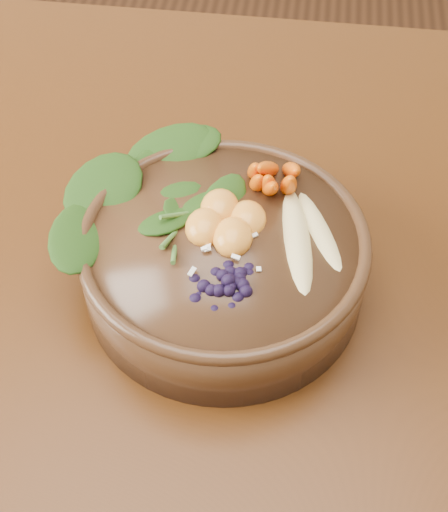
# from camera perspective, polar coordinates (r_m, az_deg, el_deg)

# --- Properties ---
(dining_table) EXTENTS (1.60, 0.90, 0.75)m
(dining_table) POSITION_cam_1_polar(r_m,az_deg,el_deg) (0.82, -10.24, -3.20)
(dining_table) COLOR #331C0C
(dining_table) RESTS_ON ground
(stoneware_bowl) EXTENTS (0.30, 0.30, 0.07)m
(stoneware_bowl) POSITION_cam_1_polar(r_m,az_deg,el_deg) (0.67, 0.00, -0.56)
(stoneware_bowl) COLOR #3F2715
(stoneware_bowl) RESTS_ON dining_table
(kale_heap) EXTENTS (0.19, 0.18, 0.04)m
(kale_heap) POSITION_cam_1_polar(r_m,az_deg,el_deg) (0.67, -3.54, 6.15)
(kale_heap) COLOR #1E3F0E
(kale_heap) RESTS_ON stoneware_bowl
(carrot_cluster) EXTENTS (0.06, 0.06, 0.07)m
(carrot_cluster) POSITION_cam_1_polar(r_m,az_deg,el_deg) (0.67, 4.13, 8.13)
(carrot_cluster) COLOR #DB5C05
(carrot_cluster) RESTS_ON stoneware_bowl
(banana_halves) EXTENTS (0.08, 0.15, 0.03)m
(banana_halves) POSITION_cam_1_polar(r_m,az_deg,el_deg) (0.64, 6.86, 2.47)
(banana_halves) COLOR #E0CC84
(banana_halves) RESTS_ON stoneware_bowl
(mandarin_cluster) EXTENTS (0.09, 0.09, 0.03)m
(mandarin_cluster) POSITION_cam_1_polar(r_m,az_deg,el_deg) (0.64, 0.17, 3.45)
(mandarin_cluster) COLOR orange
(mandarin_cluster) RESTS_ON stoneware_bowl
(blueberry_pile) EXTENTS (0.13, 0.11, 0.04)m
(blueberry_pile) POSITION_cam_1_polar(r_m,az_deg,el_deg) (0.59, 0.25, -1.27)
(blueberry_pile) COLOR black
(blueberry_pile) RESTS_ON stoneware_bowl
(coconut_flakes) EXTENTS (0.09, 0.07, 0.01)m
(coconut_flakes) POSITION_cam_1_polar(r_m,az_deg,el_deg) (0.63, 0.16, 0.47)
(coconut_flakes) COLOR white
(coconut_flakes) RESTS_ON stoneware_bowl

